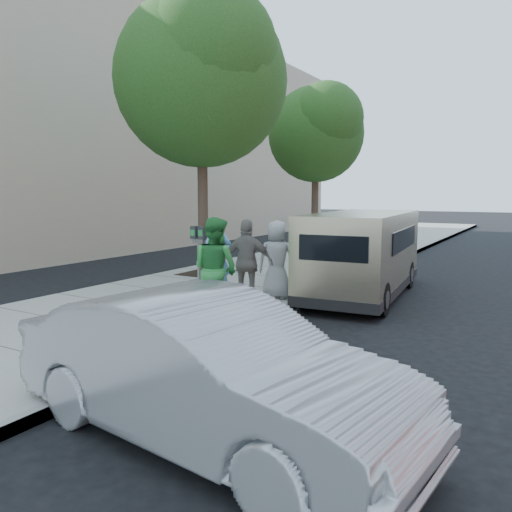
% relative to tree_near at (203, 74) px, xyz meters
% --- Properties ---
extents(ground, '(120.00, 120.00, 0.00)m').
position_rel_tree_near_xyz_m(ground, '(2.25, -2.40, -5.55)').
color(ground, black).
rests_on(ground, ground).
extents(sidewalk, '(5.00, 60.00, 0.15)m').
position_rel_tree_near_xyz_m(sidewalk, '(1.25, -2.40, -5.47)').
color(sidewalk, gray).
rests_on(sidewalk, ground).
extents(curb_face, '(0.12, 60.00, 0.16)m').
position_rel_tree_near_xyz_m(curb_face, '(3.69, -2.40, -5.47)').
color(curb_face, gray).
rests_on(curb_face, ground).
extents(tree_near, '(4.62, 4.60, 7.53)m').
position_rel_tree_near_xyz_m(tree_near, '(0.00, 0.00, 0.00)').
color(tree_near, black).
rests_on(tree_near, sidewalk).
extents(tree_far, '(3.92, 3.80, 6.49)m').
position_rel_tree_near_xyz_m(tree_far, '(-0.00, 7.60, -0.66)').
color(tree_far, black).
rests_on(tree_far, sidewalk).
extents(parking_meter, '(0.34, 0.13, 1.61)m').
position_rel_tree_near_xyz_m(parking_meter, '(2.36, -3.41, -4.23)').
color(parking_meter, gray).
rests_on(parking_meter, sidewalk).
extents(van, '(2.19, 5.38, 1.95)m').
position_rel_tree_near_xyz_m(van, '(4.55, -0.01, -4.52)').
color(van, '#C6B38E').
rests_on(van, ground).
extents(sedan, '(4.47, 2.02, 1.42)m').
position_rel_tree_near_xyz_m(sedan, '(5.45, -7.39, -4.84)').
color(sedan, '#A5A7AB').
rests_on(sedan, ground).
extents(person_officer, '(0.75, 0.72, 1.74)m').
position_rel_tree_near_xyz_m(person_officer, '(2.18, -2.53, -4.53)').
color(person_officer, '#5A99BF').
rests_on(person_officer, sidewalk).
extents(person_green_shirt, '(0.98, 0.81, 1.83)m').
position_rel_tree_near_xyz_m(person_green_shirt, '(3.20, -4.05, -4.48)').
color(person_green_shirt, '#2D8A3B').
rests_on(person_green_shirt, sidewalk).
extents(person_gray_shirt, '(0.93, 0.74, 1.67)m').
position_rel_tree_near_xyz_m(person_gray_shirt, '(3.25, -1.85, -4.56)').
color(person_gray_shirt, '#A0A0A3').
rests_on(person_gray_shirt, sidewalk).
extents(person_striped_polo, '(1.10, 0.77, 1.73)m').
position_rel_tree_near_xyz_m(person_striped_polo, '(3.07, -2.75, -4.53)').
color(person_striped_polo, slate).
rests_on(person_striped_polo, sidewalk).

